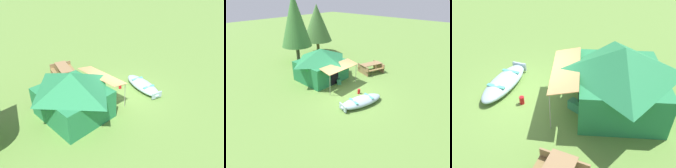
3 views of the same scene
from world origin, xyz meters
TOP-DOWN VIEW (x-y plane):
  - ground_plane at (0.00, 0.00)m, footprint 80.00×80.00m
  - beached_rowboat at (-0.48, -1.29)m, footprint 3.09×1.79m
  - canvas_cabin_tent at (0.49, 3.27)m, footprint 3.57×4.06m
  - picnic_table at (4.31, 1.18)m, footprint 2.23×1.99m
  - cooler_box at (0.81, 1.73)m, footprint 0.59×0.63m
  - fuel_can at (0.57, -0.35)m, footprint 0.24×0.24m
  - pine_tree_back_left at (1.64, 7.77)m, footprint 2.77×2.77m
  - pine_tree_back_right at (5.13, 8.79)m, footprint 3.12×3.12m

SIDE VIEW (x-z plane):
  - ground_plane at x=0.00m, z-range 0.00..0.00m
  - fuel_can at x=0.57m, z-range 0.00..0.31m
  - cooler_box at x=0.81m, z-range 0.00..0.38m
  - beached_rowboat at x=-0.48m, z-range 0.01..0.48m
  - picnic_table at x=4.31m, z-range 0.09..0.87m
  - canvas_cabin_tent at x=0.49m, z-range 0.05..2.50m
  - pine_tree_back_right at x=5.13m, z-range 0.67..5.80m
  - pine_tree_back_left at x=1.64m, z-range 0.80..7.12m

